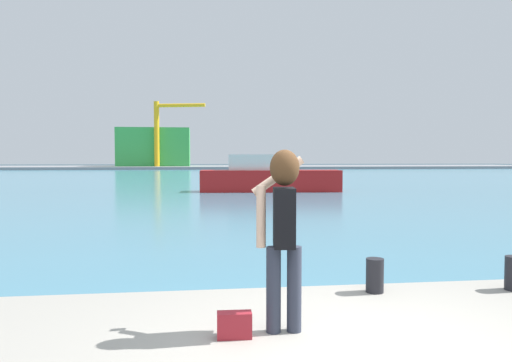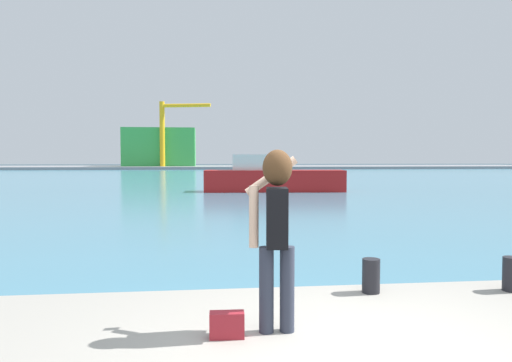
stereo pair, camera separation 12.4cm
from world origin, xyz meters
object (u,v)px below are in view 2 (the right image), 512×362
at_px(port_crane, 169,126).
at_px(handbag, 227,325).
at_px(person_photographer, 276,221).
at_px(boat_moored, 272,178).
at_px(harbor_bollard, 371,276).
at_px(warehouse_left, 160,147).
at_px(harbor_bollard_2, 512,274).

bearing_deg(port_crane, handbag, -85.48).
distance_m(person_photographer, port_crane, 87.77).
bearing_deg(handbag, boat_moored, 80.77).
xyz_separation_m(harbor_bollard, warehouse_left, (-10.93, 91.82, 3.63)).
bearing_deg(boat_moored, port_crane, 104.33).
height_order(handbag, warehouse_left, warehouse_left).
height_order(warehouse_left, port_crane, port_crane).
bearing_deg(boat_moored, handbag, -94.88).
relative_size(handbag, harbor_bollard, 0.76).
xyz_separation_m(person_photographer, port_crane, (-7.37, 87.20, 6.68)).
bearing_deg(warehouse_left, handbag, -84.42).
bearing_deg(harbor_bollard, port_crane, 95.80).
bearing_deg(harbor_bollard, handbag, -145.81).
xyz_separation_m(person_photographer, harbor_bollard, (1.37, 1.15, -0.86)).
xyz_separation_m(handbag, boat_moored, (4.06, 25.01, 0.28)).
xyz_separation_m(boat_moored, port_crane, (-10.96, 62.29, 7.34)).
bearing_deg(warehouse_left, harbor_bollard_2, -82.13).
height_order(harbor_bollard, warehouse_left, warehouse_left).
height_order(handbag, harbor_bollard, harbor_bollard).
relative_size(harbor_bollard_2, port_crane, 0.03).
bearing_deg(boat_moored, harbor_bollard_2, -86.74).
distance_m(harbor_bollard_2, port_crane, 87.14).
relative_size(handbag, warehouse_left, 0.02).
xyz_separation_m(harbor_bollard, harbor_bollard_2, (1.77, -0.12, 0.00)).
relative_size(person_photographer, warehouse_left, 0.12).
height_order(boat_moored, port_crane, port_crane).
distance_m(handbag, harbor_bollard, 2.22).
height_order(person_photographer, port_crane, port_crane).
relative_size(harbor_bollard, warehouse_left, 0.03).
relative_size(warehouse_left, port_crane, 1.14).
bearing_deg(warehouse_left, port_crane, -69.16).
distance_m(handbag, port_crane, 87.90).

